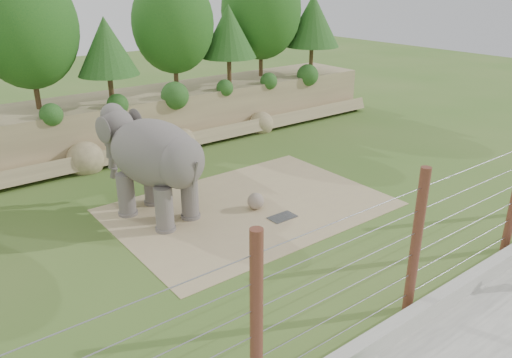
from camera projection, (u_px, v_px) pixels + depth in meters
ground at (293, 242)px, 16.40m from camera, size 90.00×90.00×0.00m
back_embankment at (133, 67)px, 24.53m from camera, size 30.00×5.52×8.77m
dirt_patch at (250, 207)px, 18.88m from camera, size 10.00×7.00×0.02m
drain_grate at (282, 217)px, 18.03m from camera, size 1.00×0.60×0.03m
elephant at (155, 168)px, 17.47m from camera, size 3.12×5.01×3.77m
stone_ball at (256, 201)px, 18.60m from camera, size 0.62×0.62×0.62m
retaining_wall at (424, 311)px, 12.64m from camera, size 26.00×0.35×0.50m
barrier_fence at (416, 243)px, 12.34m from camera, size 20.26×0.26×4.00m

